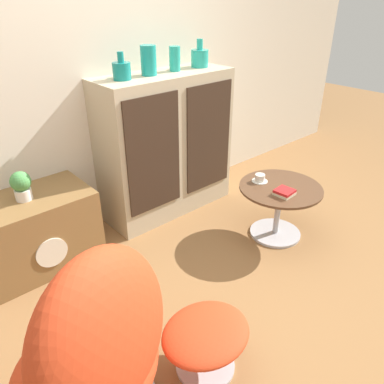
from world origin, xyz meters
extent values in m
plane|color=olive|center=(0.00, 0.00, 0.00)|extent=(12.00, 12.00, 0.00)
cube|color=beige|center=(0.00, 1.40, 1.30)|extent=(6.40, 0.06, 2.60)
cube|color=tan|center=(0.48, 1.16, 0.57)|extent=(1.11, 0.42, 1.15)
cube|color=#332319|center=(0.20, 0.95, 0.63)|extent=(0.46, 0.01, 0.87)
cube|color=#332319|center=(0.76, 0.95, 0.63)|extent=(0.46, 0.01, 0.87)
cube|color=brown|center=(-0.66, 1.14, 0.26)|extent=(0.76, 0.47, 0.52)
cylinder|color=beige|center=(-0.66, 0.90, 0.22)|extent=(0.21, 0.01, 0.21)
ellipsoid|color=red|center=(-0.90, -0.06, 0.29)|extent=(0.84, 0.78, 0.32)
ellipsoid|color=red|center=(-0.86, -0.17, 0.56)|extent=(0.78, 0.64, 0.72)
cylinder|color=#B7B7BC|center=(-0.38, -0.23, 0.01)|extent=(0.30, 0.30, 0.02)
cylinder|color=#B7B7BC|center=(-0.38, -0.23, 0.11)|extent=(0.04, 0.04, 0.18)
ellipsoid|color=red|center=(-0.38, -0.23, 0.24)|extent=(0.45, 0.39, 0.09)
cylinder|color=#B7B7BC|center=(0.84, 0.27, 0.01)|extent=(0.39, 0.39, 0.02)
cylinder|color=#B7B7BC|center=(0.84, 0.27, 0.21)|extent=(0.04, 0.04, 0.38)
cylinder|color=brown|center=(0.84, 0.27, 0.41)|extent=(0.61, 0.61, 0.02)
cylinder|color=#147A75|center=(0.12, 1.16, 1.20)|extent=(0.12, 0.12, 0.11)
cylinder|color=#147A75|center=(0.12, 1.16, 1.30)|extent=(0.04, 0.04, 0.07)
cylinder|color=teal|center=(0.35, 1.16, 1.25)|extent=(0.11, 0.11, 0.21)
cylinder|color=teal|center=(0.59, 1.16, 1.24)|extent=(0.08, 0.08, 0.18)
cylinder|color=teal|center=(0.84, 1.16, 1.21)|extent=(0.14, 0.14, 0.13)
cylinder|color=teal|center=(0.84, 1.16, 1.32)|extent=(0.05, 0.05, 0.08)
cylinder|color=silver|center=(-0.69, 1.14, 0.55)|extent=(0.10, 0.10, 0.07)
sphere|color=#478E47|center=(-0.69, 1.14, 0.64)|extent=(0.13, 0.13, 0.13)
cylinder|color=silver|center=(0.79, 0.43, 0.42)|extent=(0.12, 0.12, 0.01)
cylinder|color=silver|center=(0.79, 0.43, 0.45)|extent=(0.07, 0.07, 0.06)
cube|color=beige|center=(0.76, 0.18, 0.43)|extent=(0.12, 0.12, 0.02)
cube|color=red|center=(0.76, 0.18, 0.45)|extent=(0.13, 0.13, 0.02)
camera|label=1|loc=(-1.26, -1.12, 1.70)|focal=35.00mm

